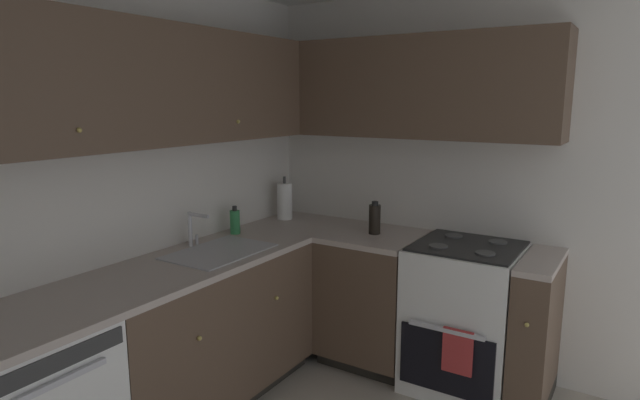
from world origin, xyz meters
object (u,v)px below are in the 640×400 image
oven_range (465,315)px  paper_towel_roll (285,201)px  oil_bottle (375,219)px  soap_bottle (235,222)px

oven_range → paper_towel_roll: 1.48m
oven_range → paper_towel_roll: bearing=89.0°
paper_towel_roll → oil_bottle: (-0.04, -0.75, -0.03)m
oil_bottle → soap_bottle: bearing=122.0°
paper_towel_roll → oil_bottle: 0.76m
oven_range → soap_bottle: bearing=109.8°
paper_towel_roll → oil_bottle: paper_towel_roll is taller
oven_range → oil_bottle: 0.82m
soap_bottle → paper_towel_roll: bearing=-2.2°
soap_bottle → oil_bottle: size_ratio=0.85×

